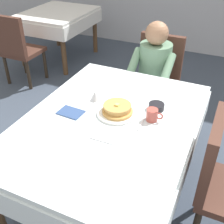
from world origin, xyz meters
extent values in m
plane|color=#3D4756|center=(0.00, 0.00, 0.00)|extent=(14.00, 14.00, 0.00)
cube|color=silver|center=(0.00, 0.00, 0.72)|extent=(1.10, 1.50, 0.04)
cube|color=silver|center=(0.00, -0.76, 0.61)|extent=(1.10, 0.01, 0.18)
cube|color=silver|center=(0.00, 0.76, 0.61)|extent=(1.10, 0.01, 0.18)
cube|color=silver|center=(-0.56, 0.00, 0.61)|extent=(0.01, 1.50, 0.18)
cube|color=silver|center=(0.56, 0.00, 0.61)|extent=(0.01, 1.50, 0.18)
cylinder|color=brown|center=(-0.47, 0.67, 0.35)|extent=(0.07, 0.07, 0.70)
cylinder|color=brown|center=(0.47, 0.67, 0.35)|extent=(0.07, 0.07, 0.70)
cube|color=#4C2D23|center=(-0.01, 1.07, 0.42)|extent=(0.44, 0.44, 0.05)
cube|color=#4C2D23|center=(-0.01, 1.27, 0.69)|extent=(0.44, 0.06, 0.48)
cylinder|color=#2D2319|center=(0.17, 0.89, 0.20)|extent=(0.04, 0.04, 0.40)
cylinder|color=#2D2319|center=(-0.19, 0.89, 0.20)|extent=(0.04, 0.04, 0.40)
cylinder|color=#2D2319|center=(0.17, 1.25, 0.20)|extent=(0.04, 0.04, 0.40)
cylinder|color=#2D2319|center=(-0.19, 1.25, 0.20)|extent=(0.04, 0.04, 0.40)
cylinder|color=gray|center=(-0.01, 1.05, 0.68)|extent=(0.30, 0.30, 0.46)
sphere|color=#A37556|center=(-0.01, 1.03, 1.02)|extent=(0.21, 0.21, 0.21)
cylinder|color=gray|center=(0.15, 0.91, 0.75)|extent=(0.08, 0.29, 0.23)
cylinder|color=gray|center=(-0.17, 0.91, 0.75)|extent=(0.08, 0.29, 0.23)
cylinder|color=#383D51|center=(0.07, 0.87, 0.23)|extent=(0.10, 0.10, 0.45)
cylinder|color=#383D51|center=(-0.09, 0.87, 0.23)|extent=(0.10, 0.10, 0.45)
cube|color=#4C2D23|center=(0.67, 0.00, 0.69)|extent=(0.06, 0.44, 0.48)
cylinder|color=#2D2319|center=(0.69, 0.18, 0.20)|extent=(0.04, 0.04, 0.40)
cylinder|color=white|center=(0.02, 0.09, 0.75)|extent=(0.28, 0.28, 0.02)
cylinder|color=tan|center=(0.03, 0.08, 0.76)|extent=(0.21, 0.21, 0.02)
cylinder|color=tan|center=(0.02, 0.09, 0.78)|extent=(0.18, 0.18, 0.02)
cylinder|color=tan|center=(0.02, 0.10, 0.80)|extent=(0.19, 0.19, 0.01)
cube|color=#F4E072|center=(0.02, 0.09, 0.81)|extent=(0.03, 0.03, 0.01)
cylinder|color=#B24C42|center=(0.26, 0.12, 0.78)|extent=(0.08, 0.08, 0.08)
torus|color=#B24C42|center=(0.31, 0.12, 0.79)|extent=(0.05, 0.01, 0.05)
cylinder|color=black|center=(0.25, 0.25, 0.76)|extent=(0.11, 0.11, 0.04)
cone|color=silver|center=(-0.20, 0.19, 0.78)|extent=(0.08, 0.08, 0.07)
cube|color=silver|center=(-0.17, 0.07, 0.74)|extent=(0.03, 0.18, 0.00)
cube|color=silver|center=(0.21, 0.07, 0.74)|extent=(0.02, 0.20, 0.00)
cube|color=silver|center=(0.05, -0.22, 0.74)|extent=(0.15, 0.02, 0.00)
cube|color=#334C7F|center=(-0.28, -0.03, 0.74)|extent=(0.18, 0.13, 0.01)
cube|color=white|center=(-1.87, 2.18, 0.72)|extent=(0.90, 1.10, 0.04)
cube|color=white|center=(-1.87, 1.63, 0.61)|extent=(0.90, 0.01, 0.18)
cube|color=white|center=(-1.87, 2.74, 0.61)|extent=(0.90, 0.01, 0.18)
cube|color=white|center=(-2.32, 2.18, 0.61)|extent=(0.01, 1.10, 0.18)
cube|color=white|center=(-1.41, 2.18, 0.61)|extent=(0.01, 1.10, 0.18)
cylinder|color=brown|center=(-2.24, 1.71, 0.35)|extent=(0.07, 0.07, 0.70)
cylinder|color=brown|center=(-1.50, 1.71, 0.35)|extent=(0.07, 0.07, 0.70)
cylinder|color=brown|center=(-2.24, 2.65, 0.35)|extent=(0.07, 0.07, 0.70)
cylinder|color=brown|center=(-1.50, 2.65, 0.35)|extent=(0.07, 0.07, 0.70)
cube|color=#4C2D23|center=(-1.87, 1.33, 0.42)|extent=(0.44, 0.44, 0.05)
cube|color=#4C2D23|center=(-1.87, 1.13, 0.69)|extent=(0.44, 0.06, 0.48)
cylinder|color=#2D2319|center=(-2.05, 1.51, 0.20)|extent=(0.04, 0.04, 0.40)
cylinder|color=#2D2319|center=(-1.69, 1.51, 0.20)|extent=(0.04, 0.04, 0.40)
cylinder|color=#2D2319|center=(-2.05, 1.15, 0.20)|extent=(0.04, 0.04, 0.40)
cylinder|color=#2D2319|center=(-1.69, 1.15, 0.20)|extent=(0.04, 0.04, 0.40)
camera|label=1|loc=(0.65, -1.39, 1.84)|focal=45.34mm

